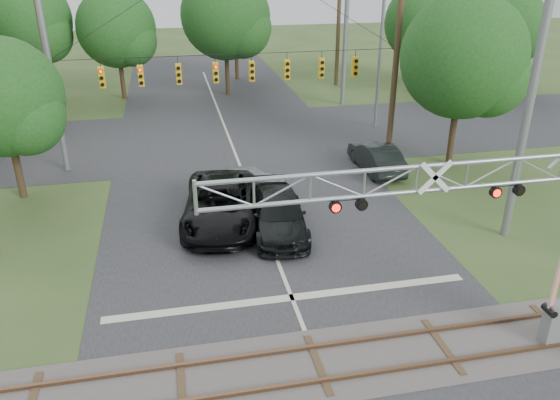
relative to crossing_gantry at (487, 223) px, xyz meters
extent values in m
cube|color=#252527|center=(-4.51, 8.36, -4.43)|extent=(14.00, 90.00, 0.02)
cube|color=#252527|center=(-4.51, 22.36, -4.43)|extent=(90.00, 12.00, 0.02)
cube|color=#45423C|center=(-4.51, 0.36, -4.42)|extent=(90.00, 3.20, 0.05)
cube|color=brown|center=(-4.51, -0.36, -4.35)|extent=(90.00, 0.12, 0.14)
cube|color=brown|center=(-4.51, 1.08, -4.35)|extent=(90.00, 0.12, 0.14)
cube|color=slate|center=(2.80, -0.14, -3.71)|extent=(0.54, 0.44, 1.48)
cylinder|color=gray|center=(-14.01, 18.36, 1.31)|extent=(0.32, 0.32, 11.50)
cylinder|color=#483721|center=(4.99, 18.36, 1.31)|extent=(0.36, 0.36, 11.50)
cylinder|color=black|center=(-4.51, 18.36, 1.57)|extent=(19.00, 0.03, 0.03)
cube|color=#EAAE10|center=(-11.51, 18.36, 0.62)|extent=(0.30, 0.30, 1.10)
cube|color=#EAAE10|center=(-9.51, 18.36, 0.62)|extent=(0.30, 0.30, 1.10)
cube|color=#EAAE10|center=(-7.51, 18.36, 0.62)|extent=(0.30, 0.30, 1.10)
cube|color=#EAAE10|center=(-5.51, 18.36, 0.62)|extent=(0.30, 0.30, 1.10)
cube|color=#EAAE10|center=(-3.51, 18.36, 0.62)|extent=(0.30, 0.30, 1.10)
cube|color=#EAAE10|center=(-1.51, 18.36, 0.62)|extent=(0.30, 0.30, 1.10)
cube|color=#EAAE10|center=(0.49, 18.36, 0.62)|extent=(0.30, 0.30, 1.10)
cube|color=#EAAE10|center=(2.49, 18.36, 0.62)|extent=(0.30, 0.30, 1.10)
imported|color=black|center=(-6.34, 10.20, -3.51)|extent=(4.07, 7.14, 1.88)
imported|color=black|center=(-3.94, 8.94, -3.65)|extent=(2.74, 5.69, 1.60)
imported|color=gray|center=(-4.55, 13.49, -3.78)|extent=(4.08, 2.20, 1.32)
imported|color=black|center=(2.78, 14.85, -3.65)|extent=(1.80, 4.83, 1.58)
cylinder|color=gray|center=(5.67, 22.56, 0.48)|extent=(0.22, 0.22, 9.86)
cylinder|color=#483721|center=(-15.62, 26.12, 1.23)|extent=(0.34, 0.34, 11.36)
cylinder|color=gray|center=(5.32, 28.86, 2.45)|extent=(0.34, 0.34, 13.79)
cylinder|color=gray|center=(5.52, 6.58, 1.80)|extent=(0.34, 0.34, 12.49)
cylinder|color=#483721|center=(6.84, 35.49, 1.47)|extent=(0.34, 0.34, 11.83)
cylinder|color=#382919|center=(-18.39, 35.28, -2.23)|extent=(0.36, 0.36, 4.44)
sphere|color=#154919|center=(-18.39, 35.28, 1.81)|extent=(6.85, 6.85, 6.85)
cylinder|color=#382919|center=(-15.64, 15.05, -2.66)|extent=(0.36, 0.36, 3.56)
sphere|color=#154919|center=(-15.64, 15.05, 0.58)|extent=(5.51, 5.51, 5.51)
cylinder|color=#382919|center=(-11.70, 34.32, -2.46)|extent=(0.36, 0.36, 3.96)
sphere|color=#154919|center=(-11.70, 34.32, 1.14)|extent=(6.12, 6.12, 6.12)
cylinder|color=#382919|center=(-3.18, 33.84, -2.16)|extent=(0.36, 0.36, 4.56)
sphere|color=#154919|center=(-3.18, 33.84, 1.98)|extent=(7.04, 7.04, 7.04)
cylinder|color=#382919|center=(-1.61, 39.62, -2.39)|extent=(0.36, 0.36, 4.10)
sphere|color=#154919|center=(-1.61, 39.62, 1.34)|extent=(6.34, 6.34, 6.34)
cylinder|color=#382919|center=(7.30, 15.03, -2.30)|extent=(0.36, 0.36, 4.29)
sphere|color=#154919|center=(7.30, 15.03, 1.60)|extent=(6.63, 6.63, 6.63)
cylinder|color=#382919|center=(12.64, 31.01, -2.38)|extent=(0.36, 0.36, 4.12)
sphere|color=#154919|center=(12.64, 31.01, 1.36)|extent=(6.37, 6.37, 6.37)
cylinder|color=#382919|center=(15.00, 35.18, -2.59)|extent=(0.36, 0.36, 3.70)
sphere|color=#154919|center=(15.00, 35.18, 0.77)|extent=(5.71, 5.71, 5.71)
cylinder|color=#382919|center=(19.19, 29.79, -2.44)|extent=(0.36, 0.36, 4.01)
sphere|color=#154919|center=(19.19, 29.79, 1.21)|extent=(6.20, 6.20, 6.20)
camera|label=1|loc=(-8.19, -11.76, 6.78)|focal=35.00mm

